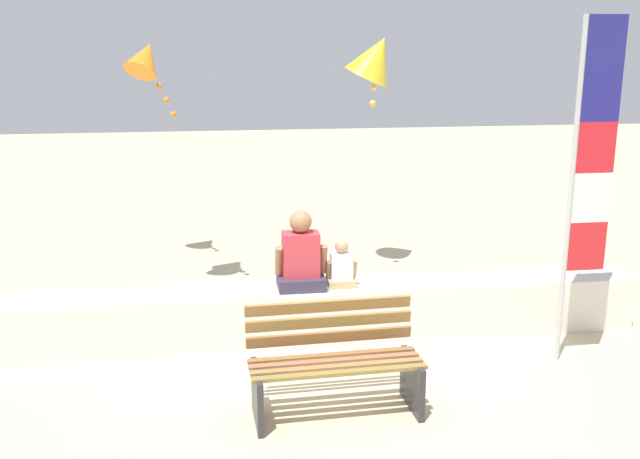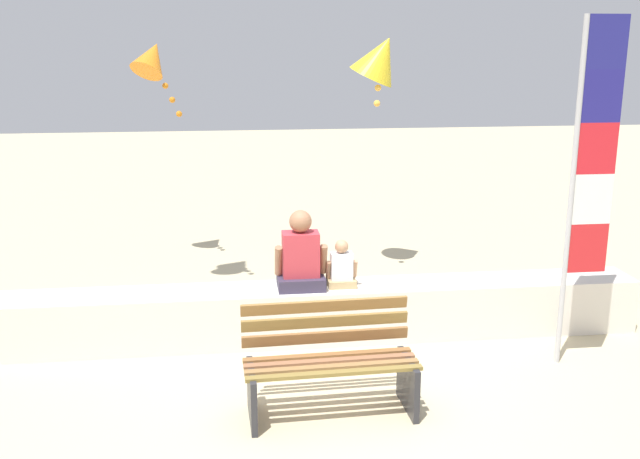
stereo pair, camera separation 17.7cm
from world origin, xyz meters
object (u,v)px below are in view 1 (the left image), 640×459
object	(u,v)px
flag_banner	(587,166)
person_adult	(301,258)
park_bench	(334,365)
kite_orange	(146,58)
person_child	(341,268)
kite_yellow	(375,58)

from	to	relation	value
flag_banner	person_adult	bearing A→B (deg)	161.43
flag_banner	park_bench	bearing A→B (deg)	-164.73
flag_banner	kite_orange	bearing A→B (deg)	137.10
person_child	kite_yellow	bearing A→B (deg)	69.41
kite_yellow	person_adult	bearing A→B (deg)	-119.77
person_adult	kite_yellow	world-z (taller)	kite_yellow
park_bench	kite_orange	world-z (taller)	kite_orange
person_adult	person_child	distance (m)	0.43
flag_banner	kite_yellow	xyz separation A→B (m)	(-1.30, 2.96, 0.91)
park_bench	kite_yellow	world-z (taller)	kite_yellow
person_child	flag_banner	world-z (taller)	flag_banner
park_bench	kite_yellow	xyz separation A→B (m)	(1.12, 3.62, 2.39)
kite_orange	kite_yellow	world-z (taller)	kite_yellow
park_bench	kite_orange	size ratio (longest dim) A/B	1.34
kite_yellow	person_child	bearing A→B (deg)	-110.59
person_adult	flag_banner	world-z (taller)	flag_banner
flag_banner	kite_orange	size ratio (longest dim) A/B	3.00
person_adult	kite_orange	xyz separation A→B (m)	(-1.66, 3.03, 1.90)
park_bench	person_adult	xyz separation A→B (m)	(-0.09, 1.51, 0.47)
person_child	flag_banner	size ratio (longest dim) A/B	0.15
kite_orange	kite_yellow	size ratio (longest dim) A/B	1.13
flag_banner	kite_yellow	world-z (taller)	flag_banner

